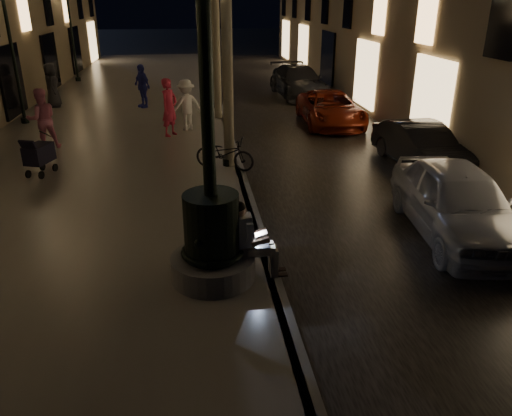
{
  "coord_description": "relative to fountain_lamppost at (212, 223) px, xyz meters",
  "views": [
    {
      "loc": [
        -1.22,
        -5.29,
        4.56
      ],
      "look_at": [
        -0.15,
        3.0,
        1.0
      ],
      "focal_mm": 35.0,
      "sensor_mm": 36.0,
      "label": 1
    }
  ],
  "objects": [
    {
      "name": "ground",
      "position": [
        1.0,
        13.0,
        -1.21
      ],
      "size": [
        120.0,
        120.0,
        0.0
      ],
      "primitive_type": "plane",
      "color": "black",
      "rests_on": "ground"
    },
    {
      "name": "cobble_lane",
      "position": [
        4.0,
        13.0,
        -1.2
      ],
      "size": [
        6.0,
        45.0,
        0.02
      ],
      "primitive_type": "cube",
      "color": "black",
      "rests_on": "ground"
    },
    {
      "name": "promenade",
      "position": [
        -3.0,
        13.0,
        -1.11
      ],
      "size": [
        8.0,
        45.0,
        0.2
      ],
      "primitive_type": "cube",
      "color": "slate",
      "rests_on": "ground"
    },
    {
      "name": "curb_strip",
      "position": [
        1.0,
        13.0,
        -1.11
      ],
      "size": [
        0.25,
        45.0,
        0.2
      ],
      "primitive_type": "cube",
      "color": "#59595B",
      "rests_on": "ground"
    },
    {
      "name": "fountain_lamppost",
      "position": [
        0.0,
        0.0,
        0.0
      ],
      "size": [
        1.4,
        1.4,
        5.21
      ],
      "color": "#59595B",
      "rests_on": "promenade"
    },
    {
      "name": "seated_man_laptop",
      "position": [
        0.61,
        -0.0,
        -0.3
      ],
      "size": [
        0.98,
        0.33,
        1.35
      ],
      "color": "tan",
      "rests_on": "promenade"
    },
    {
      "name": "lamp_curb_a",
      "position": [
        0.7,
        6.0,
        2.02
      ],
      "size": [
        0.36,
        0.36,
        4.81
      ],
      "color": "black",
      "rests_on": "promenade"
    },
    {
      "name": "lamp_curb_b",
      "position": [
        0.7,
        14.0,
        2.02
      ],
      "size": [
        0.36,
        0.36,
        4.81
      ],
      "color": "black",
      "rests_on": "promenade"
    },
    {
      "name": "lamp_curb_c",
      "position": [
        0.7,
        22.0,
        2.02
      ],
      "size": [
        0.36,
        0.36,
        4.81
      ],
      "color": "black",
      "rests_on": "promenade"
    },
    {
      "name": "lamp_curb_d",
      "position": [
        0.7,
        30.0,
        2.02
      ],
      "size": [
        0.36,
        0.36,
        4.81
      ],
      "color": "black",
      "rests_on": "promenade"
    },
    {
      "name": "lamp_left_b",
      "position": [
        -6.4,
        12.0,
        2.02
      ],
      "size": [
        0.36,
        0.36,
        4.81
      ],
      "color": "black",
      "rests_on": "promenade"
    },
    {
      "name": "lamp_left_c",
      "position": [
        -6.4,
        22.0,
        2.02
      ],
      "size": [
        0.36,
        0.36,
        4.81
      ],
      "color": "black",
      "rests_on": "promenade"
    },
    {
      "name": "stroller",
      "position": [
        -4.24,
        5.82,
        -0.44
      ],
      "size": [
        0.7,
        1.12,
        1.14
      ],
      "rotation": [
        0.0,
        0.0,
        -0.33
      ],
      "color": "black",
      "rests_on": "promenade"
    },
    {
      "name": "car_front",
      "position": [
        5.0,
        1.41,
        -0.47
      ],
      "size": [
        2.17,
        4.49,
        1.48
      ],
      "primitive_type": "imported",
      "rotation": [
        0.0,
        0.0,
        -0.1
      ],
      "color": "#A0A1A7",
      "rests_on": "ground"
    },
    {
      "name": "car_second",
      "position": [
        6.2,
        5.76,
        -0.58
      ],
      "size": [
        1.63,
        3.9,
        1.25
      ],
      "primitive_type": "imported",
      "rotation": [
        0.0,
        0.0,
        0.08
      ],
      "color": "black",
      "rests_on": "ground"
    },
    {
      "name": "car_third",
      "position": [
        5.0,
        11.07,
        -0.59
      ],
      "size": [
        2.28,
        4.57,
        1.24
      ],
      "primitive_type": "imported",
      "rotation": [
        0.0,
        0.0,
        -0.05
      ],
      "color": "maroon",
      "rests_on": "ground"
    },
    {
      "name": "car_rear",
      "position": [
        5.0,
        17.01,
        -0.49
      ],
      "size": [
        2.36,
        5.13,
        1.45
      ],
      "primitive_type": "imported",
      "rotation": [
        0.0,
        0.0,
        0.07
      ],
      "color": "#2E2E33",
      "rests_on": "ground"
    },
    {
      "name": "pedestrian_red",
      "position": [
        -0.96,
        9.48,
        -0.06
      ],
      "size": [
        0.77,
        0.83,
        1.9
      ],
      "primitive_type": "imported",
      "rotation": [
        0.0,
        0.0,
        0.96
      ],
      "color": "#CB2844",
      "rests_on": "promenade"
    },
    {
      "name": "pedestrian_pink",
      "position": [
        -4.75,
        8.42,
        -0.09
      ],
      "size": [
        1.09,
        0.98,
        1.83
      ],
      "primitive_type": "imported",
      "rotation": [
        0.0,
        0.0,
        3.54
      ],
      "color": "pink",
      "rests_on": "promenade"
    },
    {
      "name": "pedestrian_white",
      "position": [
        -0.4,
        10.2,
        -0.14
      ],
      "size": [
        1.29,
        1.06,
        1.74
      ],
      "primitive_type": "imported",
      "rotation": [
        0.0,
        0.0,
        3.58
      ],
      "color": "white",
      "rests_on": "promenade"
    },
    {
      "name": "pedestrian_blue",
      "position": [
        -2.24,
        14.36,
        -0.12
      ],
      "size": [
        0.97,
        1.1,
        1.78
      ],
      "primitive_type": "imported",
      "rotation": [
        0.0,
        0.0,
        5.34
      ],
      "color": "navy",
      "rests_on": "promenade"
    },
    {
      "name": "pedestrian_dark",
      "position": [
        -6.0,
        14.92,
        -0.1
      ],
      "size": [
        0.73,
        0.98,
        1.82
      ],
      "primitive_type": "imported",
      "rotation": [
        0.0,
        0.0,
        1.76
      ],
      "color": "#2D2D32",
      "rests_on": "promenade"
    },
    {
      "name": "bicycle",
      "position": [
        0.6,
        5.68,
        -0.57
      ],
      "size": [
        1.76,
        1.27,
        0.88
      ],
      "primitive_type": "imported",
      "rotation": [
        0.0,
        0.0,
        1.11
      ],
      "color": "black",
      "rests_on": "promenade"
    }
  ]
}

